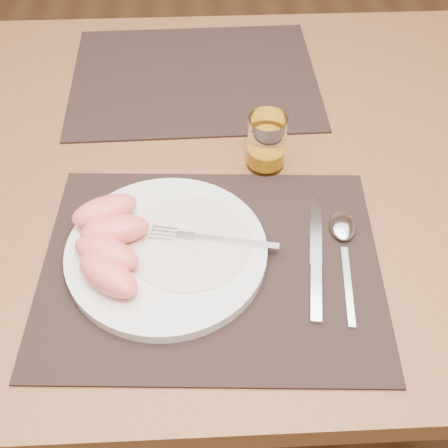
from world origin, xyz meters
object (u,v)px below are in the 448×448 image
placemat_near (211,265)px  juice_glass (266,144)px  table (206,193)px  spoon (343,234)px  placemat_far (194,77)px  plate (167,252)px  knife (316,265)px  fork (203,238)px

placemat_near → juice_glass: (0.09, 0.19, 0.04)m
table → spoon: bearing=-43.8°
placemat_near → placemat_far: 0.44m
plate → juice_glass: size_ratio=3.05×
spoon → juice_glass: juice_glass is taller
knife → fork: bearing=165.1°
knife → juice_glass: 0.21m
plate → knife: (0.20, -0.03, -0.01)m
placemat_near → juice_glass: juice_glass is taller
table → placemat_far: (-0.01, 0.22, 0.09)m
fork → knife: bearing=-14.9°
table → fork: (-0.01, -0.19, 0.11)m
spoon → knife: bearing=-132.7°
table → knife: size_ratio=6.37×
fork → spoon: (0.19, 0.01, -0.01)m
plate → fork: 0.05m
fork → knife: size_ratio=0.79×
placemat_near → fork: 0.04m
juice_glass → spoon: bearing=-58.8°
plate → juice_glass: juice_glass is taller
placemat_near → plate: bearing=163.5°
spoon → juice_glass: size_ratio=2.17×
placemat_far → spoon: 0.45m
plate → fork: fork is taller
placemat_near → spoon: 0.19m
placemat_far → fork: (0.01, -0.41, 0.02)m
table → plate: 0.23m
table → knife: 0.28m
placemat_near → plate: plate is taller
placemat_far → table: bearing=-86.2°
placemat_near → fork: fork is taller
knife → plate: bearing=172.3°
table → fork: size_ratio=8.02×
fork → juice_glass: juice_glass is taller
placemat_near → placemat_far: size_ratio=1.00×
table → placemat_near: (0.00, -0.22, 0.09)m
table → spoon: spoon is taller
placemat_far → knife: (0.16, -0.45, 0.00)m
spoon → juice_glass: (-0.09, 0.15, 0.03)m
table → placemat_far: bearing=93.8°
plate → placemat_near: bearing=-16.5°
placemat_far → spoon: bearing=-63.2°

